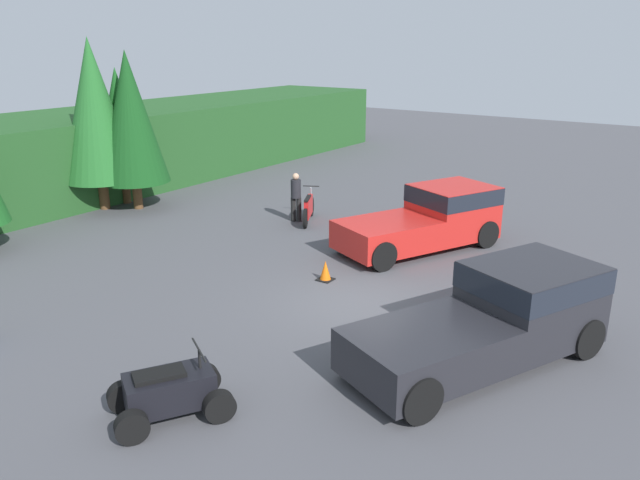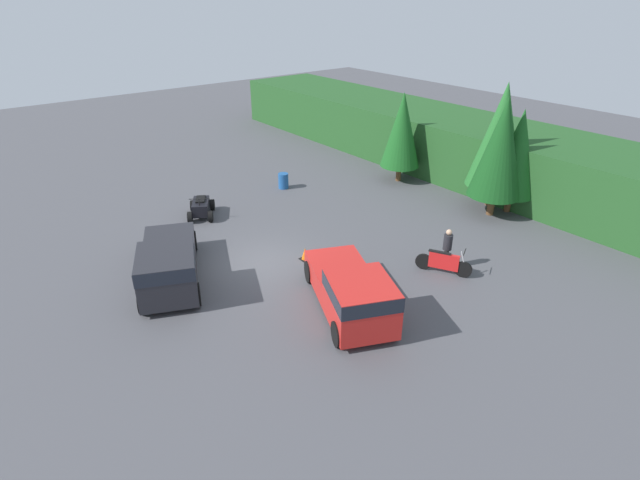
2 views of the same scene
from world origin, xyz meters
TOP-DOWN VIEW (x-y plane):
  - ground_plane at (0.00, 0.00)m, footprint 80.00×80.00m
  - hillside_backdrop at (0.00, 16.00)m, footprint 44.00×6.00m
  - tree_left at (-3.41, 11.83)m, footprint 2.29×2.29m
  - tree_mid_left at (2.17, 12.92)m, footprint 2.81×2.81m
  - tree_mid_right at (2.95, 11.89)m, footprint 2.61×2.61m
  - tree_right at (3.25, 12.94)m, footprint 2.32×2.32m
  - pickup_truck_red at (5.11, 0.55)m, footprint 5.57×3.99m
  - pickup_truck_second at (-0.75, -3.67)m, footprint 5.91×4.14m
  - dirt_bike at (5.23, 5.38)m, footprint 2.07×1.21m
  - quad_atv at (-6.01, 0.25)m, footprint 2.36×2.08m
  - rider_person at (5.01, 5.78)m, footprint 0.50×0.50m
  - traffic_cone at (0.85, 1.66)m, footprint 0.42×0.42m
  - steel_barrel at (-6.65, 5.72)m, footprint 0.58×0.58m

SIDE VIEW (x-z plane):
  - ground_plane at x=0.00m, z-range 0.00..0.00m
  - traffic_cone at x=0.85m, z-range -0.02..0.53m
  - steel_barrel at x=-6.65m, z-range 0.00..0.88m
  - quad_atv at x=-6.01m, z-range -0.13..1.05m
  - dirt_bike at x=5.23m, z-range -0.10..1.06m
  - rider_person at x=5.01m, z-range 0.08..1.84m
  - pickup_truck_red at x=5.11m, z-range 0.05..1.92m
  - pickup_truck_second at x=-0.75m, z-range 0.05..1.93m
  - hillside_backdrop at x=0.00m, z-range 0.00..3.28m
  - tree_left at x=-3.41m, z-range 0.46..5.65m
  - tree_right at x=3.25m, z-range 0.46..5.75m
  - tree_mid_right at x=2.95m, z-range 0.52..6.45m
  - tree_mid_left at x=2.17m, z-range 0.56..6.94m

